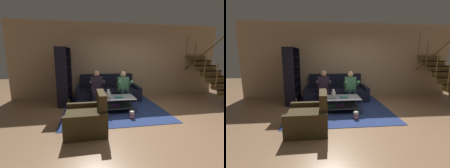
# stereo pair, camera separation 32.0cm
# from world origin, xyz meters

# --- Properties ---
(ground) EXTENTS (16.80, 16.80, 0.00)m
(ground) POSITION_xyz_m (0.00, 0.00, 0.00)
(ground) COLOR #9A7351
(back_partition) EXTENTS (8.40, 0.12, 2.90)m
(back_partition) POSITION_xyz_m (0.00, 2.46, 1.45)
(back_partition) COLOR tan
(back_partition) RESTS_ON ground
(staircase_run) EXTENTS (0.92, 2.51, 2.56)m
(staircase_run) POSITION_xyz_m (3.25, 1.26, 0.94)
(staircase_run) COLOR brown
(staircase_run) RESTS_ON ground
(couch) EXTENTS (2.30, 0.99, 0.94)m
(couch) POSITION_xyz_m (-0.60, 1.96, 0.29)
(couch) COLOR black
(couch) RESTS_ON ground
(person_seated_left) EXTENTS (0.50, 0.58, 1.16)m
(person_seated_left) POSITION_xyz_m (-1.06, 1.37, 0.63)
(person_seated_left) COLOR #2A2733
(person_seated_left) RESTS_ON ground
(person_seated_right) EXTENTS (0.50, 0.58, 1.12)m
(person_seated_right) POSITION_xyz_m (-0.14, 1.36, 0.61)
(person_seated_right) COLOR #1E2D32
(person_seated_right) RESTS_ON ground
(coffee_table) EXTENTS (1.09, 0.65, 0.44)m
(coffee_table) POSITION_xyz_m (-0.56, 0.66, 0.29)
(coffee_table) COLOR silver
(coffee_table) RESTS_ON ground
(area_rug) EXTENTS (3.00, 3.23, 0.01)m
(area_rug) POSITION_xyz_m (-0.58, 1.18, 0.01)
(area_rug) COLOR navy
(area_rug) RESTS_ON ground
(vase) EXTENTS (0.13, 0.13, 0.26)m
(vase) POSITION_xyz_m (-0.79, 0.53, 0.56)
(vase) COLOR silver
(vase) RESTS_ON coffee_table
(book_stack) EXTENTS (0.24, 0.21, 0.04)m
(book_stack) POSITION_xyz_m (-0.48, 0.58, 0.46)
(book_stack) COLOR #6B9EB4
(book_stack) RESTS_ON coffee_table
(bookshelf) EXTENTS (0.38, 0.98, 1.91)m
(bookshelf) POSITION_xyz_m (-2.18, 1.64, 0.86)
(bookshelf) COLOR black
(bookshelf) RESTS_ON ground
(armchair) EXTENTS (0.88, 0.95, 0.85)m
(armchair) POSITION_xyz_m (-1.38, -0.40, 0.27)
(armchair) COLOR #3B3019
(armchair) RESTS_ON ground
(popcorn_tub) EXTENTS (0.13, 0.13, 0.21)m
(popcorn_tub) POSITION_xyz_m (-0.23, 0.05, 0.11)
(popcorn_tub) COLOR red
(popcorn_tub) RESTS_ON ground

